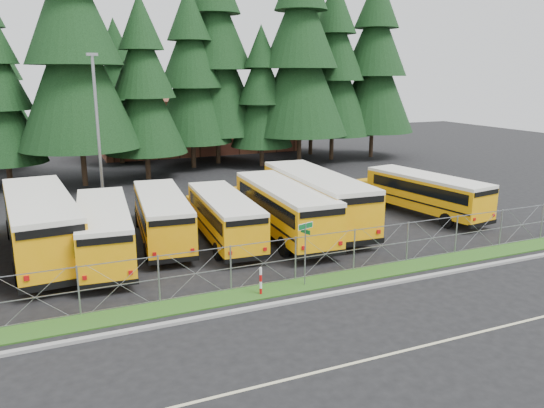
% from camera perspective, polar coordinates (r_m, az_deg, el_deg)
% --- Properties ---
extents(ground, '(120.00, 120.00, 0.00)m').
position_cam_1_polar(ground, '(25.00, 3.59, -7.01)').
color(ground, black).
rests_on(ground, ground).
extents(curb, '(50.00, 0.25, 0.12)m').
position_cam_1_polar(curb, '(22.46, 7.21, -9.43)').
color(curb, gray).
rests_on(curb, ground).
extents(grass_verge, '(50.00, 1.40, 0.06)m').
position_cam_1_polar(grass_verge, '(23.59, 5.48, -8.28)').
color(grass_verge, '#244814').
rests_on(grass_verge, ground).
extents(road_lane_line, '(50.00, 0.12, 0.01)m').
position_cam_1_polar(road_lane_line, '(18.87, 15.00, -14.77)').
color(road_lane_line, beige).
rests_on(road_lane_line, ground).
extents(chainlink_fence, '(44.00, 0.10, 2.00)m').
position_cam_1_polar(chainlink_fence, '(23.82, 4.72, -5.55)').
color(chainlink_fence, gray).
rests_on(chainlink_fence, ground).
extents(brick_building, '(22.00, 10.00, 6.00)m').
position_cam_1_polar(brick_building, '(63.30, -8.05, 8.41)').
color(brick_building, brown).
rests_on(brick_building, ground).
extents(bus_1, '(3.92, 12.58, 3.25)m').
position_cam_1_polar(bus_1, '(28.36, -23.62, -2.18)').
color(bus_1, '#EB9B07').
rests_on(bus_1, ground).
extents(bus_2, '(3.32, 10.64, 2.74)m').
position_cam_1_polar(bus_2, '(27.13, -17.63, -2.90)').
color(bus_2, '#EB9B07').
rests_on(bus_2, ground).
extents(bus_3, '(3.35, 10.34, 2.66)m').
position_cam_1_polar(bus_3, '(29.19, -11.79, -1.45)').
color(bus_3, '#EB9B07').
rests_on(bus_3, ground).
extents(bus_4, '(2.94, 9.98, 2.58)m').
position_cam_1_polar(bus_4, '(28.76, -5.30, -1.52)').
color(bus_4, '#EB9B07').
rests_on(bus_4, ground).
extents(bus_5, '(3.16, 11.36, 2.95)m').
position_cam_1_polar(bus_5, '(29.57, 1.04, -0.66)').
color(bus_5, '#EB9B07').
rests_on(bus_5, ground).
extents(bus_6, '(3.51, 12.37, 3.21)m').
position_cam_1_polar(bus_6, '(31.59, 4.46, 0.49)').
color(bus_6, '#EB9B07').
rests_on(bus_6, ground).
extents(bus_east, '(3.96, 10.35, 2.65)m').
position_cam_1_polar(bus_east, '(35.32, 15.84, 0.96)').
color(bus_east, '#EB9B07').
rests_on(bus_east, ground).
extents(street_sign, '(0.81, 0.53, 2.81)m').
position_cam_1_polar(street_sign, '(22.46, 3.60, -3.96)').
color(street_sign, gray).
rests_on(street_sign, ground).
extents(striped_bollard, '(0.11, 0.11, 1.20)m').
position_cam_1_polar(striped_bollard, '(21.98, -1.22, -8.32)').
color(striped_bollard, '#B20C0C').
rests_on(striped_bollard, ground).
extents(light_standard, '(0.70, 0.35, 10.14)m').
position_cam_1_polar(light_standard, '(36.39, -18.24, 7.84)').
color(light_standard, gray).
rests_on(light_standard, ground).
extents(conifer_2, '(6.15, 6.15, 13.61)m').
position_cam_1_polar(conifer_2, '(46.59, -27.16, 9.82)').
color(conifer_2, black).
rests_on(conifer_2, ground).
extents(conifer_3, '(9.53, 9.53, 21.07)m').
position_cam_1_polar(conifer_3, '(44.97, -20.53, 15.13)').
color(conifer_3, black).
rests_on(conifer_3, ground).
extents(conifer_4, '(6.91, 6.91, 15.29)m').
position_cam_1_polar(conifer_4, '(46.45, -13.65, 11.96)').
color(conifer_4, black).
rests_on(conifer_4, ground).
extents(conifer_5, '(7.59, 7.59, 16.78)m').
position_cam_1_polar(conifer_5, '(51.41, -8.73, 13.17)').
color(conifer_5, black).
rests_on(conifer_5, ground).
extents(conifer_6, '(6.04, 6.04, 13.35)m').
position_cam_1_polar(conifer_6, '(51.70, -1.14, 11.43)').
color(conifer_6, black).
rests_on(conifer_6, ground).
extents(conifer_7, '(9.36, 9.36, 20.70)m').
position_cam_1_polar(conifer_7, '(52.33, 3.06, 15.46)').
color(conifer_7, black).
rests_on(conifer_7, ground).
extents(conifer_8, '(8.19, 8.19, 18.11)m').
position_cam_1_polar(conifer_8, '(56.17, 6.63, 13.96)').
color(conifer_8, black).
rests_on(conifer_8, ground).
extents(conifer_9, '(8.62, 8.62, 19.07)m').
position_cam_1_polar(conifer_9, '(58.56, 10.98, 14.27)').
color(conifer_9, black).
rests_on(conifer_9, ground).
extents(conifer_11, '(6.38, 6.38, 14.12)m').
position_cam_1_polar(conifer_11, '(55.57, -16.28, 11.45)').
color(conifer_11, black).
rests_on(conifer_11, ground).
extents(conifer_12, '(9.25, 9.25, 20.45)m').
position_cam_1_polar(conifer_12, '(53.61, -6.06, 15.24)').
color(conifer_12, black).
rests_on(conifer_12, ground).
extents(conifer_13, '(8.69, 8.69, 19.21)m').
position_cam_1_polar(conifer_13, '(59.64, 4.31, 14.54)').
color(conifer_13, black).
rests_on(conifer_13, ground).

